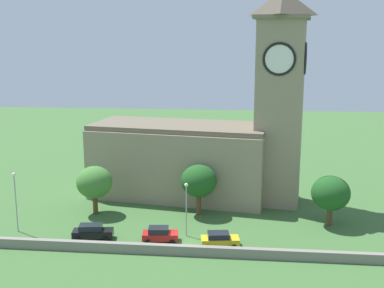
# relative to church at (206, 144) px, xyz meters

# --- Properties ---
(ground_plane) EXTENTS (200.00, 200.00, 0.00)m
(ground_plane) POSITION_rel_church_xyz_m (-1.03, -3.12, -8.05)
(ground_plane) COLOR #3D6633
(church) EXTENTS (31.92, 15.19, 29.57)m
(church) POSITION_rel_church_xyz_m (0.00, 0.00, 0.00)
(church) COLOR gray
(church) RESTS_ON ground
(quay_barrier) EXTENTS (55.33, 0.70, 1.11)m
(quay_barrier) POSITION_rel_church_xyz_m (-1.03, -20.61, -7.49)
(quay_barrier) COLOR gray
(quay_barrier) RESTS_ON ground
(car_black) EXTENTS (4.88, 2.60, 1.80)m
(car_black) POSITION_rel_church_xyz_m (-11.94, -17.41, -7.13)
(car_black) COLOR black
(car_black) RESTS_ON ground
(car_red) EXTENTS (4.27, 2.56, 1.72)m
(car_red) POSITION_rel_church_xyz_m (-3.98, -17.25, -7.18)
(car_red) COLOR red
(car_red) RESTS_ON ground
(car_yellow) EXTENTS (4.49, 2.69, 1.67)m
(car_yellow) POSITION_rel_church_xyz_m (2.97, -17.97, -7.20)
(car_yellow) COLOR gold
(car_yellow) RESTS_ON ground
(streetlamp_west_end) EXTENTS (0.44, 0.44, 7.43)m
(streetlamp_west_end) POSITION_rel_church_xyz_m (-21.74, -15.99, -3.13)
(streetlamp_west_end) COLOR #9EA0A5
(streetlamp_west_end) RESTS_ON ground
(streetlamp_west_mid) EXTENTS (0.44, 0.44, 6.54)m
(streetlamp_west_mid) POSITION_rel_church_xyz_m (-1.12, -15.30, -3.63)
(streetlamp_west_mid) COLOR #9EA0A5
(streetlamp_west_mid) RESTS_ON ground
(tree_by_tower) EXTENTS (4.78, 4.78, 6.82)m
(tree_by_tower) POSITION_rel_church_xyz_m (-0.30, -7.76, -3.42)
(tree_by_tower) COLOR brown
(tree_by_tower) RESTS_ON ground
(tree_churchyard) EXTENTS (4.80, 4.80, 6.39)m
(tree_churchyard) POSITION_rel_church_xyz_m (16.40, -10.01, -3.86)
(tree_churchyard) COLOR brown
(tree_churchyard) RESTS_ON ground
(tree_riverside_west) EXTENTS (4.76, 4.76, 6.57)m
(tree_riverside_west) POSITION_rel_church_xyz_m (-14.15, -8.98, -3.66)
(tree_riverside_west) COLOR brown
(tree_riverside_west) RESTS_ON ground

